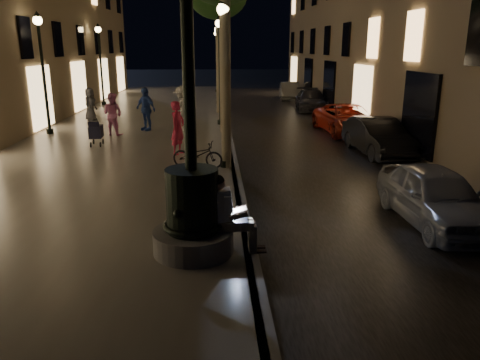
{
  "coord_description": "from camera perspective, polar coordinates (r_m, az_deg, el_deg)",
  "views": [
    {
      "loc": [
        -0.61,
        -5.59,
        3.67
      ],
      "look_at": [
        -0.13,
        3.0,
        1.21
      ],
      "focal_mm": 35.0,
      "sensor_mm": 36.0,
      "label": 1
    }
  ],
  "objects": [
    {
      "name": "ground",
      "position": [
        20.92,
        -1.52,
        5.85
      ],
      "size": [
        120.0,
        120.0,
        0.0
      ],
      "primitive_type": "plane",
      "color": "black",
      "rests_on": "ground"
    },
    {
      "name": "cobble_lane",
      "position": [
        21.22,
        6.65,
        5.92
      ],
      "size": [
        6.0,
        45.0,
        0.02
      ],
      "primitive_type": "cube",
      "color": "black",
      "rests_on": "ground"
    },
    {
      "name": "promenade",
      "position": [
        21.17,
        -12.46,
        5.87
      ],
      "size": [
        8.0,
        45.0,
        0.2
      ],
      "primitive_type": "cube",
      "color": "#625D56",
      "rests_on": "ground"
    },
    {
      "name": "curb_strip",
      "position": [
        20.9,
        -1.52,
        6.12
      ],
      "size": [
        0.25,
        45.0,
        0.2
      ],
      "primitive_type": "cube",
      "color": "#59595B",
      "rests_on": "ground"
    },
    {
      "name": "fountain_lamppost",
      "position": [
        7.98,
        -5.86,
        -2.05
      ],
      "size": [
        1.4,
        1.4,
        5.21
      ],
      "color": "#59595B",
      "rests_on": "promenade"
    },
    {
      "name": "seated_man_laptop",
      "position": [
        8.07,
        -1.44,
        -3.89
      ],
      "size": [
        1.02,
        0.35,
        1.39
      ],
      "color": "tan",
      "rests_on": "promenade"
    },
    {
      "name": "tree_far",
      "position": [
        31.71,
        -2.69,
        20.93
      ],
      "size": [
        3.0,
        3.0,
        7.5
      ],
      "color": "#6B604C",
      "rests_on": "promenade"
    },
    {
      "name": "lamp_curb_a",
      "position": [
        13.6,
        -1.98,
        14.12
      ],
      "size": [
        0.36,
        0.36,
        4.81
      ],
      "color": "black",
      "rests_on": "promenade"
    },
    {
      "name": "lamp_curb_b",
      "position": [
        21.59,
        -2.49,
        14.79
      ],
      "size": [
        0.36,
        0.36,
        4.81
      ],
      "color": "black",
      "rests_on": "promenade"
    },
    {
      "name": "lamp_curb_c",
      "position": [
        29.59,
        -2.73,
        15.09
      ],
      "size": [
        0.36,
        0.36,
        4.81
      ],
      "color": "black",
      "rests_on": "promenade"
    },
    {
      "name": "lamp_curb_d",
      "position": [
        37.59,
        -2.86,
        15.27
      ],
      "size": [
        0.36,
        0.36,
        4.81
      ],
      "color": "black",
      "rests_on": "promenade"
    },
    {
      "name": "lamp_left_b",
      "position": [
        20.73,
        -23.02,
        13.53
      ],
      "size": [
        0.36,
        0.36,
        4.81
      ],
      "color": "black",
      "rests_on": "promenade"
    },
    {
      "name": "lamp_left_c",
      "position": [
        30.36,
        -16.7,
        14.49
      ],
      "size": [
        0.36,
        0.36,
        4.81
      ],
      "color": "black",
      "rests_on": "promenade"
    },
    {
      "name": "stroller",
      "position": [
        17.71,
        -17.15,
        5.64
      ],
      "size": [
        0.47,
        1.01,
        1.02
      ],
      "rotation": [
        0.0,
        0.0,
        0.07
      ],
      "color": "black",
      "rests_on": "promenade"
    },
    {
      "name": "car_front",
      "position": [
        10.74,
        22.74,
        -1.81
      ],
      "size": [
        1.55,
        3.67,
        1.24
      ],
      "primitive_type": "imported",
      "rotation": [
        0.0,
        0.0,
        0.02
      ],
      "color": "#A3A6AB",
      "rests_on": "ground"
    },
    {
      "name": "car_second",
      "position": [
        17.06,
        16.46,
        5.07
      ],
      "size": [
        1.58,
        3.95,
        1.28
      ],
      "primitive_type": "imported",
      "rotation": [
        0.0,
        0.0,
        0.06
      ],
      "color": "black",
      "rests_on": "ground"
    },
    {
      "name": "car_third",
      "position": [
        20.99,
        12.98,
        7.23
      ],
      "size": [
        2.36,
        4.67,
        1.27
      ],
      "primitive_type": "imported",
      "rotation": [
        0.0,
        0.0,
        0.06
      ],
      "color": "maroon",
      "rests_on": "ground"
    },
    {
      "name": "car_rear",
      "position": [
        28.52,
        8.66,
        9.62
      ],
      "size": [
        2.14,
        4.37,
        1.22
      ],
      "primitive_type": "imported",
      "rotation": [
        0.0,
        0.0,
        -0.1
      ],
      "color": "#303035",
      "rests_on": "ground"
    },
    {
      "name": "car_fifth",
      "position": [
        34.2,
        6.09,
        10.74
      ],
      "size": [
        1.62,
        3.84,
        1.23
      ],
      "primitive_type": "imported",
      "rotation": [
        0.0,
        0.0,
        -0.09
      ],
      "color": "#969691",
      "rests_on": "ground"
    },
    {
      "name": "pedestrian_red",
      "position": [
        15.71,
        -7.6,
        6.32
      ],
      "size": [
        0.67,
        0.76,
        1.76
      ],
      "primitive_type": "imported",
      "rotation": [
        0.0,
        0.0,
        1.1
      ],
      "color": "#CB284A",
      "rests_on": "promenade"
    },
    {
      "name": "pedestrian_pink",
      "position": [
        19.68,
        -15.25,
        7.76
      ],
      "size": [
        1.02,
        0.93,
        1.71
      ],
      "primitive_type": "imported",
      "rotation": [
        0.0,
        0.0,
        2.72
      ],
      "color": "#C4679E",
      "rests_on": "promenade"
    },
    {
      "name": "pedestrian_white",
      "position": [
        20.23,
        -7.05,
        8.64
      ],
      "size": [
        1.21,
        1.39,
        1.87
      ],
      "primitive_type": "imported",
      "rotation": [
        0.0,
        0.0,
        4.18
      ],
      "color": "silver",
      "rests_on": "promenade"
    },
    {
      "name": "pedestrian_blue",
      "position": [
        20.55,
        -11.43,
        8.49
      ],
      "size": [
        1.11,
        1.02,
        1.82
      ],
      "primitive_type": "imported",
      "rotation": [
        0.0,
        0.0,
        5.6
      ],
      "color": "#284595",
      "rests_on": "promenade"
    },
    {
      "name": "pedestrian_dark",
      "position": [
        23.99,
        -17.8,
        8.78
      ],
      "size": [
        0.71,
        0.88,
        1.57
      ],
      "primitive_type": "imported",
      "rotation": [
        0.0,
        0.0,
        1.27
      ],
      "color": "#37373C",
      "rests_on": "promenade"
    },
    {
      "name": "bicycle",
      "position": [
        13.87,
        -5.19,
        3.1
      ],
      "size": [
        1.61,
        0.91,
        0.8
      ],
      "primitive_type": "imported",
      "rotation": [
        0.0,
        0.0,
        1.31
      ],
      "color": "black",
      "rests_on": "promenade"
    }
  ]
}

